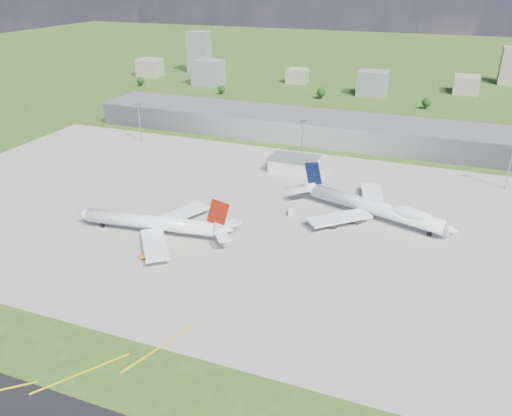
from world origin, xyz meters
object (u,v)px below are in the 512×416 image
(airliner_blue_quad, at_px, (375,208))
(van_white_near, at_px, (291,213))
(tug_yellow, at_px, (144,257))
(van_white_far, at_px, (449,231))
(airliner_red_twin, at_px, (156,223))

(airliner_blue_quad, xyz_separation_m, van_white_near, (-36.69, -9.69, -4.31))
(airliner_blue_quad, distance_m, tug_yellow, 104.32)
(tug_yellow, distance_m, van_white_far, 129.16)
(airliner_blue_quad, distance_m, van_white_near, 38.19)
(van_white_far, bearing_deg, tug_yellow, -144.38)
(airliner_red_twin, relative_size, airliner_blue_quad, 0.95)
(tug_yellow, xyz_separation_m, van_white_near, (42.45, 58.13, 0.39))
(airliner_red_twin, bearing_deg, airliner_blue_quad, -157.42)
(tug_yellow, bearing_deg, van_white_far, -16.31)
(airliner_red_twin, bearing_deg, tug_yellow, 100.24)
(airliner_blue_quad, height_order, van_white_near, airliner_blue_quad)
(van_white_far, bearing_deg, airliner_red_twin, -153.51)
(van_white_far, bearing_deg, van_white_near, -168.82)
(airliner_red_twin, relative_size, van_white_near, 12.60)
(tug_yellow, xyz_separation_m, van_white_far, (111.45, 65.26, 0.16))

